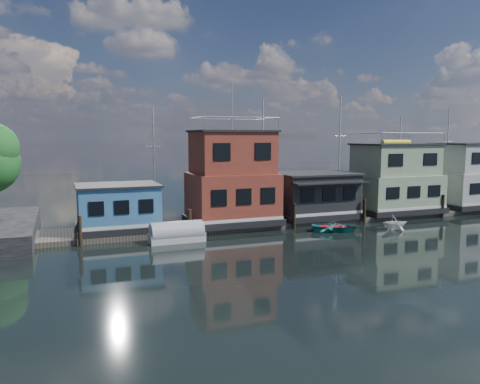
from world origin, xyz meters
name	(u,v)px	position (x,y,z in m)	size (l,w,h in m)	color
ground	(408,250)	(0.00, 0.00, 0.00)	(160.00, 160.00, 0.00)	black
dock	(318,218)	(0.00, 12.00, 0.20)	(48.00, 5.00, 0.40)	#595147
houseboat_blue	(118,208)	(-18.00, 12.00, 2.21)	(6.40, 4.90, 3.66)	black
houseboat_red	(232,179)	(-8.50, 12.00, 4.10)	(7.40, 5.90, 11.86)	black
houseboat_dark	(314,195)	(-0.50, 11.98, 2.42)	(7.40, 6.10, 4.06)	black
houseboat_green	(395,179)	(8.50, 12.00, 3.55)	(8.40, 5.90, 7.03)	black
houseboat_white	(471,176)	(18.50, 12.00, 3.54)	(8.40, 5.90, 6.66)	black
pilings	(332,214)	(-0.33, 9.20, 1.10)	(42.28, 0.28, 2.20)	#2D2116
background_masts	(329,157)	(4.76, 18.00, 5.55)	(36.40, 0.16, 12.00)	silver
dinghy_white	(395,222)	(3.79, 6.08, 0.62)	(2.04, 2.37, 1.25)	silver
tarp_runabout	(177,234)	(-14.29, 8.12, 0.61)	(4.07, 1.68, 1.64)	silver
red_kayak	(336,228)	(-0.89, 7.60, 0.22)	(0.43, 0.43, 2.94)	red
dinghy_teal	(335,227)	(-1.31, 7.16, 0.39)	(2.71, 3.79, 0.79)	#21787B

